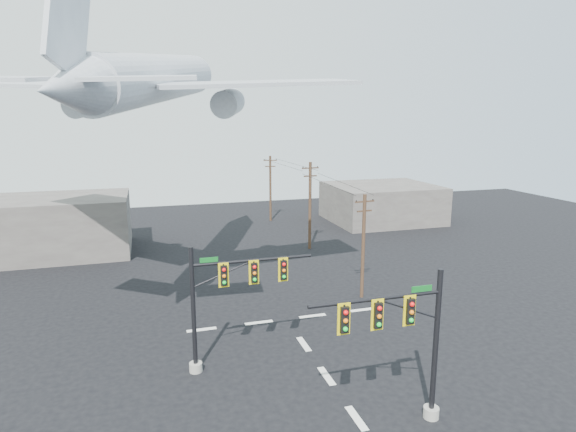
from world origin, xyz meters
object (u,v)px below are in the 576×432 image
object	(u,v)px
airliner	(156,80)
signal_mast_near	(407,342)
utility_pole_b	(310,204)
utility_pole_c	(270,187)
utility_pole_a	(363,244)
signal_mast_far	(224,300)

from	to	relation	value
airliner	signal_mast_near	bearing A→B (deg)	-133.74
utility_pole_b	airliner	bearing A→B (deg)	-152.55
utility_pole_c	airliner	xyz separation A→B (m)	(-15.17, -25.14, 12.18)
utility_pole_a	utility_pole_c	bearing A→B (deg)	82.88
utility_pole_b	airliner	xyz separation A→B (m)	(-15.65, -10.02, 11.91)
utility_pole_c	airliner	size ratio (longest dim) A/B	0.29
utility_pole_b	airliner	world-z (taller)	airliner
utility_pole_a	signal_mast_near	bearing A→B (deg)	-115.07
signal_mast_far	utility_pole_b	xyz separation A→B (m)	(12.98, 22.71, 0.81)
signal_mast_near	signal_mast_far	world-z (taller)	signal_mast_near
utility_pole_a	utility_pole_c	world-z (taller)	utility_pole_c
signal_mast_far	airliner	size ratio (longest dim) A/B	0.24
signal_mast_far	airliner	xyz separation A→B (m)	(-2.67, 12.68, 12.71)
signal_mast_far	utility_pole_a	distance (m)	14.57
utility_pole_a	utility_pole_b	bearing A→B (deg)	80.55
utility_pole_b	utility_pole_c	world-z (taller)	utility_pole_b
signal_mast_near	utility_pole_a	distance (m)	16.28
signal_mast_near	utility_pole_b	bearing A→B (deg)	79.02
utility_pole_c	airliner	distance (m)	31.79
signal_mast_near	utility_pole_a	xyz separation A→B (m)	(5.15, 15.44, 0.16)
signal_mast_near	signal_mast_far	distance (m)	10.38
utility_pole_a	utility_pole_c	xyz separation A→B (m)	(0.25, 29.95, 0.33)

